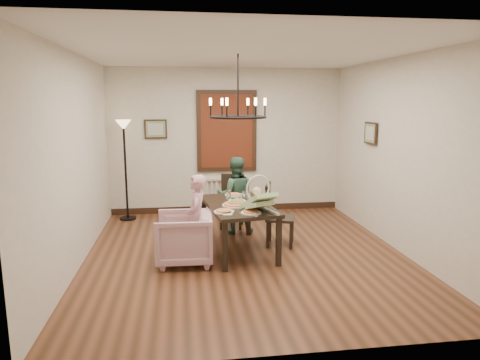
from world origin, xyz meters
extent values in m
cube|color=brown|center=(0.00, 0.00, 0.00)|extent=(4.50, 5.00, 0.01)
cube|color=white|center=(0.00, 0.00, 2.80)|extent=(4.50, 5.00, 0.01)
cube|color=beige|center=(0.00, 2.50, 1.40)|extent=(4.50, 0.01, 2.80)
cube|color=beige|center=(-2.25, 0.00, 1.40)|extent=(0.01, 5.00, 2.80)
cube|color=beige|center=(2.25, 0.00, 1.40)|extent=(0.01, 5.00, 2.80)
cube|color=black|center=(-0.09, 0.16, 0.69)|extent=(1.05, 1.62, 0.05)
cube|color=black|center=(-0.36, -0.58, 0.33)|extent=(0.07, 0.07, 0.66)
cube|color=black|center=(-0.55, 0.80, 0.33)|extent=(0.07, 0.07, 0.66)
cube|color=black|center=(0.37, -0.49, 0.33)|extent=(0.07, 0.07, 0.66)
cube|color=black|center=(0.18, 0.90, 0.33)|extent=(0.07, 0.07, 0.66)
imported|color=#D1A0AB|center=(-0.87, -0.19, 0.34)|extent=(0.79, 0.77, 0.69)
imported|color=#CA8FA0|center=(-0.70, -0.12, 0.50)|extent=(0.28, 0.39, 0.99)
imported|color=#375C48|center=(-0.01, 1.07, 0.53)|extent=(0.53, 0.42, 1.06)
imported|color=white|center=(-0.11, 0.09, 0.75)|extent=(0.30, 0.30, 0.07)
cylinder|color=tan|center=(-0.15, 0.03, 0.73)|extent=(0.36, 0.36, 0.04)
cylinder|color=silver|center=(0.08, 0.29, 0.79)|extent=(0.08, 0.08, 0.15)
cube|color=maroon|center=(0.00, 2.46, 1.60)|extent=(1.00, 0.03, 1.40)
cube|color=black|center=(-1.35, 2.47, 1.65)|extent=(0.42, 0.03, 0.36)
cube|color=black|center=(2.21, 0.90, 1.65)|extent=(0.03, 0.42, 0.36)
torus|color=black|center=(-0.09, 0.16, 1.95)|extent=(0.80, 0.80, 0.04)
camera|label=1|loc=(-0.88, -5.78, 2.16)|focal=32.00mm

